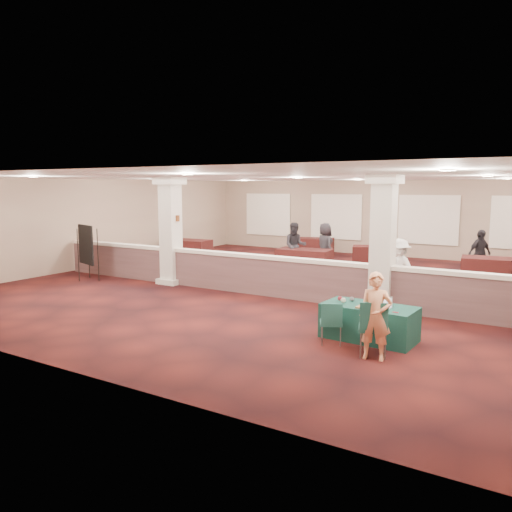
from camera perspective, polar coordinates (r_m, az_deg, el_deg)
The scene contains 32 objects.
ground at distance 14.83m, azimuth 4.62°, elevation -3.51°, with size 16.00×16.00×0.00m, color #461411.
wall_back at distance 22.04m, azimuth 14.00°, elevation 4.22°, with size 16.00×0.04×3.20m, color gray.
wall_front at distance 8.29m, azimuth -20.73°, elevation -1.86°, with size 16.00×0.04×3.20m, color gray.
wall_left at distance 19.51m, azimuth -16.91°, elevation 3.67°, with size 0.04×16.00×3.20m, color gray.
ceiling at distance 14.54m, azimuth 4.76°, elevation 8.95°, with size 16.00×16.00×0.02m, color white.
partition_wall at distance 13.42m, azimuth 1.79°, elevation -2.23°, with size 15.60×0.28×1.10m.
column_left at distance 15.29m, azimuth -9.73°, elevation 2.95°, with size 0.72×0.72×3.20m.
column_right at distance 12.11m, azimuth 14.30°, elevation 1.53°, with size 0.72×0.72×3.20m.
sconce_left at distance 15.45m, azimuth -10.55°, elevation 4.33°, with size 0.12×0.12×0.18m.
sconce_right at distance 15.08m, azimuth -8.95°, elevation 4.28°, with size 0.12×0.12×0.18m.
near_table at distance 9.95m, azimuth 12.79°, elevation -7.41°, with size 1.75×0.88×0.67m, color #103A2B.
conf_chair_main at distance 8.90m, azimuth 13.28°, elevation -7.59°, with size 0.63×0.63×0.99m.
conf_chair_side at distance 9.46m, azimuth 8.61°, elevation -7.21°, with size 0.54×0.54×0.81m.
easel_board at distance 16.50m, azimuth -18.86°, elevation 1.16°, with size 0.99×0.61×1.75m.
woman at distance 8.76m, azimuth 13.48°, elevation -6.70°, with size 0.54×0.36×1.51m, color #FF9E6E.
far_table_front_left at distance 20.77m, azimuth -7.83°, elevation 0.81°, with size 1.90×0.95×0.77m, color black.
far_table_front_center at distance 17.63m, azimuth 5.54°, elevation -0.44°, with size 1.88×0.94×0.76m, color black.
far_table_back_left at distance 21.64m, azimuth 6.38°, elevation 1.08°, with size 1.83×0.92×0.74m, color black.
far_table_back_center at distance 19.90m, azimuth 13.31°, elevation 0.18°, with size 1.60×0.80×0.65m, color black.
far_table_back_right at distance 16.72m, azimuth 25.76°, elevation -1.58°, with size 1.98×0.99×0.80m, color black.
attendee_a at distance 17.94m, azimuth 4.50°, elevation 1.18°, with size 0.80×0.44×1.67m, color black.
attendee_b at distance 13.65m, azimuth 16.00°, elevation -1.41°, with size 1.01×0.46×1.58m, color beige.
attendee_c at distance 17.54m, azimuth 24.19°, elevation 0.20°, with size 0.93×0.44×1.58m, color black.
attendee_d at distance 18.10m, azimuth 7.87°, elevation 1.16°, with size 0.81×0.44×1.65m, color black.
laptop_base at distance 9.73m, azimuth 14.26°, elevation -5.72°, with size 0.30×0.21×0.02m, color silver.
laptop_screen at distance 9.80m, azimuth 14.50°, elevation -4.97°, with size 0.30×0.01×0.20m, color silver.
screen_glow at distance 9.80m, azimuth 14.49°, elevation -5.05°, with size 0.28×0.00×0.18m, color silver.
knitting at distance 9.64m, azimuth 12.59°, elevation -5.75°, with size 0.37×0.28×0.03m, color orange.
yarn_cream at distance 9.97m, azimuth 9.94°, elevation -5.01°, with size 0.10×0.10×0.10m, color beige.
yarn_red at distance 10.15m, azimuth 9.57°, elevation -4.80°, with size 0.09×0.09×0.09m, color maroon.
yarn_grey at distance 10.11m, azimuth 10.91°, elevation -4.86°, with size 0.10×0.10×0.10m, color #4D4E53.
scissors at distance 9.43m, azimuth 15.65°, elevation -6.22°, with size 0.11×0.03×0.01m, color #B51326.
Camera 1 is at (6.45, -13.03, 2.94)m, focal length 35.00 mm.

